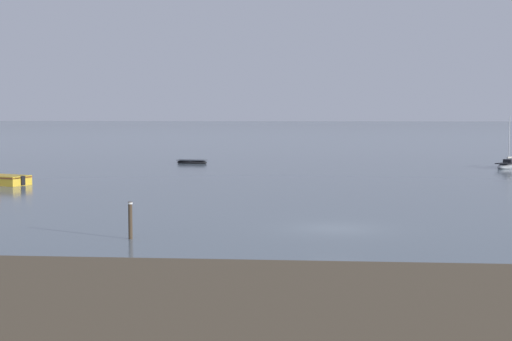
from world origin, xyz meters
name	(u,v)px	position (x,y,z in m)	size (l,w,h in m)	color
ground_plane	(335,229)	(0.00, 0.00, 0.00)	(800.00, 800.00, 0.00)	slate
sailboat_moored_1	(510,166)	(18.13, 41.80, 0.24)	(4.19, 4.79, 5.47)	gray
rowboat_moored_2	(192,162)	(-14.82, 45.76, 0.15)	(3.60, 1.78, 0.54)	black
mooring_post_near	(130,221)	(-9.14, -3.87, 0.79)	(0.22, 0.22, 1.85)	#413323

